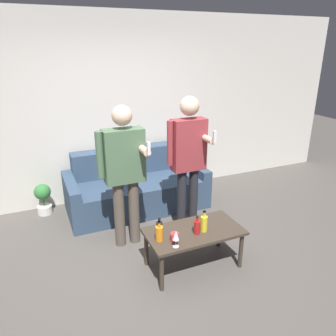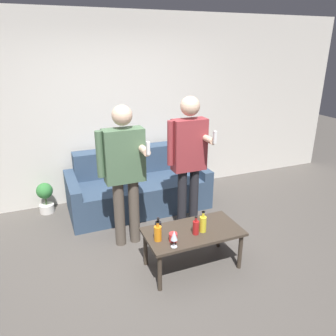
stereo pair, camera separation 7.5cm
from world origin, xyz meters
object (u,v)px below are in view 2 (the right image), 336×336
Objects in this scene: person_standing_left at (124,167)px; person_standing_right at (189,155)px; couch at (137,187)px; coffee_table at (193,235)px; bottle_orange at (203,224)px.

person_standing_left is 0.79m from person_standing_right.
person_standing_left is at bearing -179.75° from person_standing_right.
coffee_table is (0.12, -1.60, 0.09)m from couch.
person_standing_left is (-0.40, -0.90, 0.68)m from couch.
bottle_orange is at bearing -83.01° from couch.
coffee_table is at bearing -111.19° from person_standing_right.
person_standing_left is (-0.60, 0.76, 0.44)m from bottle_orange.
person_standing_left reaches higher than coffee_table.
person_standing_right reaches higher than couch.
couch is at bearing 96.99° from bottle_orange.
bottle_orange is at bearing -104.00° from person_standing_right.
coffee_table is 0.17m from bottle_orange.
person_standing_left is at bearing 126.36° from coffee_table.
couch is 1.15× the size of person_standing_right.
coffee_table is 1.05m from person_standing_left.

